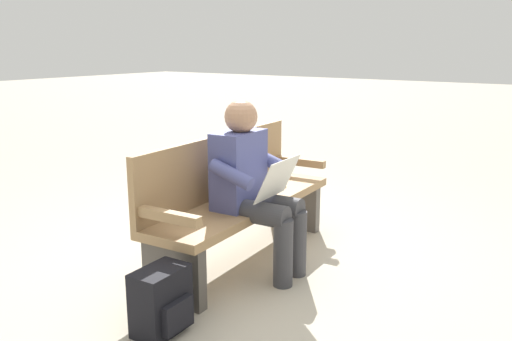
% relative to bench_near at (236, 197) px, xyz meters
% --- Properties ---
extents(ground_plane, '(40.00, 40.00, 0.00)m').
position_rel_bench_near_xyz_m(ground_plane, '(-0.00, 0.07, -0.46)').
color(ground_plane, '#B7AD99').
extents(bench_near, '(1.83, 0.59, 0.90)m').
position_rel_bench_near_xyz_m(bench_near, '(0.00, 0.00, 0.00)').
color(bench_near, '#9E7A51').
rests_on(bench_near, ground).
extents(person_seated, '(0.59, 0.59, 1.18)m').
position_rel_bench_near_xyz_m(person_seated, '(0.13, 0.24, 0.17)').
color(person_seated, '#474C84').
rests_on(person_seated, ground).
extents(backpack, '(0.32, 0.25, 0.36)m').
position_rel_bench_near_xyz_m(backpack, '(1.08, 0.29, -0.28)').
color(backpack, black).
rests_on(backpack, ground).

